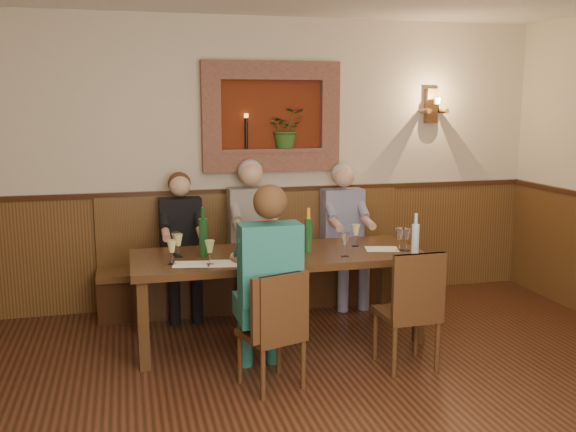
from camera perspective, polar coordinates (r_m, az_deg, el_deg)
name	(u,v)px	position (r m, az deg, el deg)	size (l,w,h in m)	color
room_shell	(359,121)	(3.43, 6.33, 8.39)	(6.04, 6.04, 2.82)	beige
wainscoting	(355,355)	(3.70, 5.94, -12.20)	(6.02, 6.02, 1.15)	#4D3016
wall_niche	(275,121)	(6.32, -1.12, 8.43)	(1.36, 0.30, 1.06)	#62210E
wall_sconce	(432,107)	(6.88, 12.68, 9.46)	(0.25, 0.20, 0.35)	#4D3016
dining_table	(278,262)	(5.36, -0.91, -4.09)	(2.40, 0.90, 0.75)	#331E0F
bench	(256,273)	(6.34, -2.89, -5.11)	(3.00, 0.45, 1.11)	#381E0F
chair_near_left	(272,353)	(4.60, -1.39, -12.12)	(0.48, 0.48, 0.86)	#331E0F
chair_near_right	(407,333)	(5.01, 10.54, -10.18)	(0.41, 0.41, 0.92)	#331E0F
person_bench_left	(182,258)	(6.09, -9.36, -3.67)	(0.39, 0.48, 1.35)	black
person_bench_mid	(253,249)	(6.16, -3.12, -2.93)	(0.43, 0.53, 1.45)	#5D5755
person_bench_right	(345,246)	(6.41, 5.06, -2.69)	(0.41, 0.50, 1.39)	navy
person_chair_front	(267,301)	(4.60, -1.84, -7.52)	(0.43, 0.52, 1.44)	#1B5360
spittoon_bucket	(272,238)	(5.32, -1.47, -1.94)	(0.23, 0.23, 0.26)	red
wine_bottle_green_a	(308,234)	(5.35, 1.83, -1.62)	(0.09, 0.09, 0.37)	#19471E
wine_bottle_green_b	(203,236)	(5.24, -7.53, -1.80)	(0.09, 0.09, 0.40)	#19471E
water_bottle	(415,238)	(5.37, 11.25, -1.95)	(0.08, 0.08, 0.34)	silver
tasting_sheet_a	(192,264)	(5.03, -8.56, -4.25)	(0.28, 0.20, 0.00)	white
tasting_sheet_b	(281,257)	(5.20, -0.65, -3.67)	(0.31, 0.22, 0.00)	white
tasting_sheet_c	(382,249)	(5.54, 8.33, -2.91)	(0.27, 0.20, 0.00)	white
tasting_sheet_d	(229,263)	(5.02, -5.24, -4.22)	(0.32, 0.23, 0.00)	white
wine_glass_0	(172,252)	(5.03, -10.28, -3.19)	(0.08, 0.08, 0.19)	#D5D680
wine_glass_1	(176,244)	(5.33, -9.90, -2.43)	(0.08, 0.08, 0.19)	white
wine_glass_2	(210,253)	(4.98, -6.96, -3.24)	(0.08, 0.08, 0.19)	#D5D680
wine_glass_3	(242,242)	(5.31, -4.12, -2.36)	(0.08, 0.08, 0.19)	white
wine_glass_4	(283,245)	(5.20, -0.45, -2.60)	(0.08, 0.08, 0.19)	#D5D680
wine_glass_5	(295,237)	(5.51, 0.65, -1.87)	(0.08, 0.08, 0.19)	#D5D680
wine_glass_6	(345,245)	(5.23, 5.08, -2.56)	(0.08, 0.08, 0.19)	white
wine_glass_7	(356,235)	(5.61, 6.03, -1.71)	(0.08, 0.08, 0.19)	#D5D680
wine_glass_8	(400,239)	(5.49, 9.90, -2.06)	(0.08, 0.08, 0.19)	white
wine_glass_9	(259,252)	(4.98, -2.56, -3.17)	(0.08, 0.08, 0.19)	#D5D680
wine_glass_10	(178,246)	(5.25, -9.72, -2.63)	(0.08, 0.08, 0.19)	#D5D680
wine_glass_11	(406,240)	(5.49, 10.48, -2.09)	(0.08, 0.08, 0.19)	white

